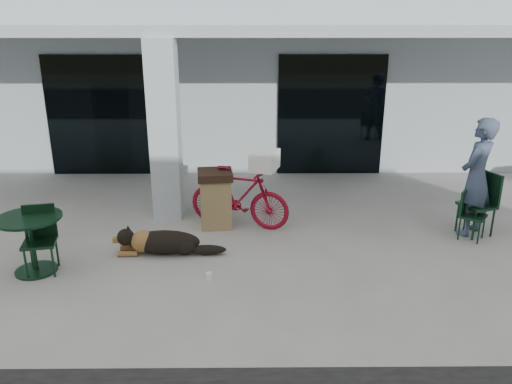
{
  "coord_description": "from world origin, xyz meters",
  "views": [
    {
      "loc": [
        0.01,
        -6.24,
        3.35
      ],
      "look_at": [
        0.07,
        0.67,
        1.0
      ],
      "focal_mm": 35.0,
      "sensor_mm": 36.0,
      "label": 1
    }
  ],
  "objects_px": {
    "dog": "(164,241)",
    "cafe_table_near": "(33,245)",
    "trash_receptacle": "(216,199)",
    "cafe_chair_far_b": "(477,204)",
    "cafe_chair_far_a": "(473,215)",
    "person": "(476,177)",
    "cafe_chair_near": "(39,241)",
    "bicycle": "(239,197)"
  },
  "relations": [
    {
      "from": "dog",
      "to": "cafe_table_near",
      "type": "distance_m",
      "value": 1.83
    },
    {
      "from": "trash_receptacle",
      "to": "cafe_chair_far_b",
      "type": "bearing_deg",
      "value": -5.24
    },
    {
      "from": "cafe_chair_far_a",
      "to": "person",
      "type": "relative_size",
      "value": 0.42
    },
    {
      "from": "cafe_chair_near",
      "to": "person",
      "type": "height_order",
      "value": "person"
    },
    {
      "from": "cafe_chair_far_b",
      "to": "cafe_chair_far_a",
      "type": "bearing_deg",
      "value": -52.83
    },
    {
      "from": "trash_receptacle",
      "to": "dog",
      "type": "bearing_deg",
      "value": -123.01
    },
    {
      "from": "cafe_table_near",
      "to": "cafe_chair_near",
      "type": "distance_m",
      "value": 0.14
    },
    {
      "from": "cafe_chair_near",
      "to": "person",
      "type": "bearing_deg",
      "value": -0.19
    },
    {
      "from": "cafe_chair_near",
      "to": "cafe_chair_far_b",
      "type": "distance_m",
      "value": 6.77
    },
    {
      "from": "dog",
      "to": "cafe_chair_near",
      "type": "bearing_deg",
      "value": -162.03
    },
    {
      "from": "cafe_chair_far_b",
      "to": "cafe_table_near",
      "type": "bearing_deg",
      "value": -99.44
    },
    {
      "from": "cafe_table_near",
      "to": "bicycle",
      "type": "bearing_deg",
      "value": 30.12
    },
    {
      "from": "dog",
      "to": "trash_receptacle",
      "type": "xyz_separation_m",
      "value": [
        0.71,
        1.1,
        0.28
      ]
    },
    {
      "from": "dog",
      "to": "cafe_chair_far_a",
      "type": "xyz_separation_m",
      "value": [
        4.9,
        0.5,
        0.2
      ]
    },
    {
      "from": "trash_receptacle",
      "to": "cafe_chair_near",
      "type": "bearing_deg",
      "value": -143.81
    },
    {
      "from": "dog",
      "to": "trash_receptacle",
      "type": "bearing_deg",
      "value": 54.48
    },
    {
      "from": "trash_receptacle",
      "to": "person",
      "type": "bearing_deg",
      "value": -4.83
    },
    {
      "from": "cafe_table_near",
      "to": "cafe_chair_far_a",
      "type": "distance_m",
      "value": 6.72
    },
    {
      "from": "cafe_chair_near",
      "to": "cafe_chair_far_a",
      "type": "bearing_deg",
      "value": -2.12
    },
    {
      "from": "bicycle",
      "to": "cafe_chair_near",
      "type": "height_order",
      "value": "bicycle"
    },
    {
      "from": "cafe_table_near",
      "to": "trash_receptacle",
      "type": "xyz_separation_m",
      "value": [
        2.44,
        1.67,
        0.08
      ]
    },
    {
      "from": "cafe_chair_far_b",
      "to": "cafe_chair_near",
      "type": "bearing_deg",
      "value": -98.99
    },
    {
      "from": "bicycle",
      "to": "cafe_table_near",
      "type": "height_order",
      "value": "bicycle"
    },
    {
      "from": "bicycle",
      "to": "cafe_chair_far_a",
      "type": "bearing_deg",
      "value": -80.28
    },
    {
      "from": "person",
      "to": "cafe_table_near",
      "type": "bearing_deg",
      "value": -32.09
    },
    {
      "from": "cafe_chair_near",
      "to": "trash_receptacle",
      "type": "height_order",
      "value": "trash_receptacle"
    },
    {
      "from": "cafe_chair_far_b",
      "to": "person",
      "type": "distance_m",
      "value": 0.46
    },
    {
      "from": "dog",
      "to": "person",
      "type": "distance_m",
      "value": 5.09
    },
    {
      "from": "person",
      "to": "cafe_chair_far_a",
      "type": "bearing_deg",
      "value": 30.55
    },
    {
      "from": "cafe_chair_far_a",
      "to": "cafe_chair_far_b",
      "type": "height_order",
      "value": "cafe_chair_far_b"
    },
    {
      "from": "bicycle",
      "to": "dog",
      "type": "relative_size",
      "value": 1.4
    },
    {
      "from": "bicycle",
      "to": "cafe_chair_far_b",
      "type": "height_order",
      "value": "bicycle"
    },
    {
      "from": "cafe_chair_far_b",
      "to": "trash_receptacle",
      "type": "distance_m",
      "value": 4.34
    },
    {
      "from": "cafe_chair_near",
      "to": "trash_receptacle",
      "type": "xyz_separation_m",
      "value": [
        2.33,
        1.7,
        0.02
      ]
    },
    {
      "from": "cafe_chair_near",
      "to": "cafe_chair_far_b",
      "type": "relative_size",
      "value": 0.91
    },
    {
      "from": "cafe_chair_far_a",
      "to": "trash_receptacle",
      "type": "xyz_separation_m",
      "value": [
        -4.19,
        0.6,
        0.08
      ]
    },
    {
      "from": "bicycle",
      "to": "cafe_chair_far_b",
      "type": "distance_m",
      "value": 3.94
    },
    {
      "from": "cafe_table_near",
      "to": "cafe_chair_far_a",
      "type": "bearing_deg",
      "value": 9.15
    },
    {
      "from": "trash_receptacle",
      "to": "bicycle",
      "type": "bearing_deg",
      "value": -2.53
    },
    {
      "from": "person",
      "to": "trash_receptacle",
      "type": "relative_size",
      "value": 1.98
    },
    {
      "from": "dog",
      "to": "cafe_table_near",
      "type": "height_order",
      "value": "cafe_table_near"
    },
    {
      "from": "cafe_chair_far_b",
      "to": "person",
      "type": "height_order",
      "value": "person"
    }
  ]
}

